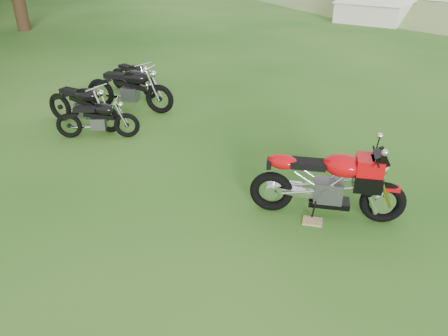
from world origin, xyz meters
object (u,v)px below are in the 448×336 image
at_px(vintage_moto_a, 129,87).
at_px(vintage_moto_d, 133,76).
at_px(sport_motorcycle, 328,178).
at_px(vintage_moto_c, 82,104).
at_px(vintage_moto_b, 97,118).
at_px(plywood_board, 312,221).

bearing_deg(vintage_moto_a, vintage_moto_d, 113.48).
bearing_deg(sport_motorcycle, vintage_moto_a, 140.57).
bearing_deg(vintage_moto_c, vintage_moto_b, -23.38).
bearing_deg(vintage_moto_c, vintage_moto_d, 103.36).
relative_size(plywood_board, vintage_moto_d, 0.16).
bearing_deg(vintage_moto_c, vintage_moto_a, 80.93).
bearing_deg(plywood_board, vintage_moto_b, 161.87).
xyz_separation_m(sport_motorcycle, vintage_moto_b, (-4.85, 1.31, -0.20)).
relative_size(vintage_moto_a, vintage_moto_c, 1.10).
bearing_deg(vintage_moto_d, sport_motorcycle, -15.97).
xyz_separation_m(plywood_board, vintage_moto_c, (-5.39, 1.97, 0.51)).
xyz_separation_m(plywood_board, vintage_moto_b, (-4.72, 1.55, 0.42)).
distance_m(sport_motorcycle, vintage_moto_c, 5.78).
bearing_deg(vintage_moto_c, plywood_board, -10.96).
relative_size(plywood_board, vintage_moto_c, 0.14).
bearing_deg(vintage_moto_a, vintage_moto_b, -84.60).
distance_m(sport_motorcycle, vintage_moto_b, 5.02).
xyz_separation_m(vintage_moto_c, vintage_moto_d, (-0.18, 2.43, -0.06)).
height_order(vintage_moto_c, vintage_moto_d, vintage_moto_c).
height_order(vintage_moto_a, vintage_moto_d, vintage_moto_a).
bearing_deg(plywood_board, vintage_moto_c, 159.91).
relative_size(sport_motorcycle, plywood_board, 7.51).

